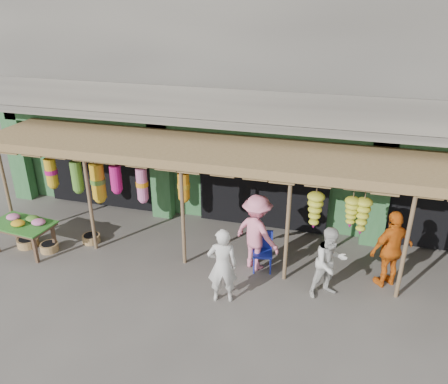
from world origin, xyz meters
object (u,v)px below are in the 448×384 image
(blue_chair, at_px, (263,248))
(person_vendor, at_px, (392,249))
(flower_table, at_px, (23,225))
(person_front, at_px, (222,266))
(person_right, at_px, (330,263))
(person_shopper, at_px, (257,233))

(blue_chair, bearing_deg, person_vendor, -8.35)
(flower_table, distance_m, person_vendor, 9.01)
(flower_table, xyz_separation_m, person_front, (5.46, -0.56, 0.12))
(person_right, bearing_deg, flower_table, 147.57)
(person_front, bearing_deg, person_vendor, -170.29)
(person_shopper, bearing_deg, blue_chair, -144.07)
(person_front, xyz_separation_m, person_right, (2.19, 0.80, -0.04))
(person_right, xyz_separation_m, person_vendor, (1.30, 0.77, 0.10))
(person_shopper, bearing_deg, person_vendor, -149.30)
(person_right, height_order, person_vendor, person_vendor)
(person_right, distance_m, person_vendor, 1.52)
(blue_chair, xyz_separation_m, person_front, (-0.60, -1.47, 0.34))
(flower_table, height_order, person_shopper, person_shopper)
(flower_table, xyz_separation_m, person_vendor, (8.95, 1.01, 0.17))
(blue_chair, xyz_separation_m, person_vendor, (2.89, 0.11, 0.40))
(blue_chair, height_order, person_shopper, person_shopper)
(flower_table, bearing_deg, person_shopper, 14.61)
(person_vendor, xyz_separation_m, person_shopper, (-3.05, -0.13, 0.02))
(flower_table, distance_m, person_right, 7.66)
(blue_chair, relative_size, person_vendor, 0.51)
(person_vendor, relative_size, person_shopper, 0.98)
(person_front, distance_m, person_shopper, 1.51)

